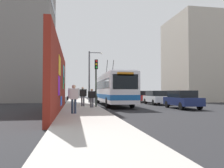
# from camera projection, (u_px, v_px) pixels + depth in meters

# --- Properties ---
(ground_plane) EXTENTS (80.00, 80.00, 0.00)m
(ground_plane) POSITION_uv_depth(u_px,v_px,m) (100.00, 108.00, 20.16)
(ground_plane) COLOR #232326
(sidewalk_slab) EXTENTS (48.00, 3.20, 0.15)m
(sidewalk_slab) POSITION_uv_depth(u_px,v_px,m) (82.00, 107.00, 19.89)
(sidewalk_slab) COLOR #ADA8A0
(sidewalk_slab) RESTS_ON ground_plane
(graffiti_wall) EXTENTS (15.17, 0.32, 4.59)m
(graffiti_wall) POSITION_uv_depth(u_px,v_px,m) (59.00, 81.00, 16.31)
(graffiti_wall) COLOR maroon
(graffiti_wall) RESTS_ON ground_plane
(building_far_left) EXTENTS (8.68, 7.68, 21.48)m
(building_far_left) POSITION_uv_depth(u_px,v_px,m) (26.00, 28.00, 32.56)
(building_far_left) COLOR gray
(building_far_left) RESTS_ON ground_plane
(building_far_right) EXTENTS (9.60, 8.66, 12.96)m
(building_far_right) POSITION_uv_depth(u_px,v_px,m) (199.00, 60.00, 35.13)
(building_far_right) COLOR #B2A899
(building_far_right) RESTS_ON ground_plane
(city_bus) EXTENTS (12.43, 2.51, 5.07)m
(city_bus) POSITION_uv_depth(u_px,v_px,m) (112.00, 88.00, 24.07)
(city_bus) COLOR silver
(city_bus) RESTS_ON ground_plane
(parked_car_navy) EXTENTS (4.18, 1.82, 1.58)m
(parked_car_navy) POSITION_uv_depth(u_px,v_px,m) (182.00, 99.00, 19.45)
(parked_car_navy) COLOR navy
(parked_car_navy) RESTS_ON ground_plane
(parked_car_white) EXTENTS (4.26, 1.89, 1.58)m
(parked_car_white) POSITION_uv_depth(u_px,v_px,m) (156.00, 97.00, 25.56)
(parked_car_white) COLOR white
(parked_car_white) RESTS_ON ground_plane
(parked_car_red) EXTENTS (4.50, 1.80, 1.58)m
(parked_car_red) POSITION_uv_depth(u_px,v_px,m) (142.00, 96.00, 31.05)
(parked_car_red) COLOR #B21E19
(parked_car_red) RESTS_ON ground_plane
(parked_car_dark_gray) EXTENTS (4.84, 1.94, 1.58)m
(parked_car_dark_gray) POSITION_uv_depth(u_px,v_px,m) (131.00, 95.00, 37.03)
(parked_car_dark_gray) COLOR #38383D
(parked_car_dark_gray) RESTS_ON ground_plane
(pedestrian_near_wall) EXTENTS (0.24, 0.77, 1.77)m
(pedestrian_near_wall) POSITION_uv_depth(u_px,v_px,m) (74.00, 96.00, 13.79)
(pedestrian_near_wall) COLOR #2D3F59
(pedestrian_near_wall) RESTS_ON sidewalk_slab
(pedestrian_at_curb) EXTENTS (0.22, 0.65, 1.58)m
(pedestrian_at_curb) POSITION_uv_depth(u_px,v_px,m) (92.00, 97.00, 19.03)
(pedestrian_at_curb) COLOR #595960
(pedestrian_at_curb) RESTS_ON sidewalk_slab
(pedestrian_midblock) EXTENTS (0.24, 0.70, 1.78)m
(pedestrian_midblock) POSITION_uv_depth(u_px,v_px,m) (83.00, 95.00, 20.41)
(pedestrian_midblock) COLOR #595960
(pedestrian_midblock) RESTS_ON sidewalk_slab
(traffic_light) EXTENTS (0.49, 0.28, 4.19)m
(traffic_light) POSITION_uv_depth(u_px,v_px,m) (96.00, 75.00, 19.85)
(traffic_light) COLOR #2D382D
(traffic_light) RESTS_ON sidewalk_slab
(street_lamp) EXTENTS (0.44, 1.74, 6.25)m
(street_lamp) POSITION_uv_depth(u_px,v_px,m) (91.00, 73.00, 27.32)
(street_lamp) COLOR #4C4C51
(street_lamp) RESTS_ON sidewalk_slab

